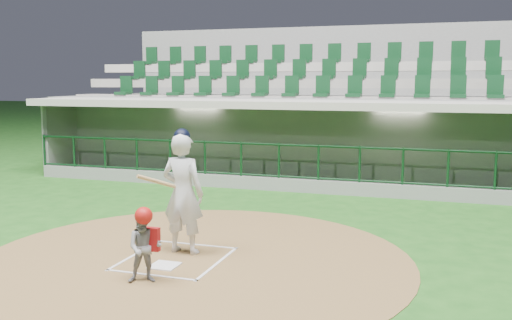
{
  "coord_description": "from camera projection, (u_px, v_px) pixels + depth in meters",
  "views": [
    {
      "loc": [
        4.1,
        -8.55,
        2.94
      ],
      "look_at": [
        0.45,
        2.6,
        1.3
      ],
      "focal_mm": 40.0,
      "sensor_mm": 36.0,
      "label": 1
    }
  ],
  "objects": [
    {
      "name": "dugout_structure",
      "position": [
        297.0,
        148.0,
        16.93
      ],
      "size": [
        16.4,
        3.7,
        3.0
      ],
      "color": "slate",
      "rests_on": "ground"
    },
    {
      "name": "home_plate",
      "position": [
        164.0,
        266.0,
        9.05
      ],
      "size": [
        0.43,
        0.43,
        0.02
      ],
      "primitive_type": "cube",
      "color": "silver",
      "rests_on": "dirt_circle"
    },
    {
      "name": "catcher",
      "position": [
        145.0,
        245.0,
        8.28
      ],
      "size": [
        0.62,
        0.57,
        1.12
      ],
      "color": "gray",
      "rests_on": "dirt_circle"
    },
    {
      "name": "dirt_circle",
      "position": [
        195.0,
        259.0,
        9.43
      ],
      "size": [
        7.2,
        7.2,
        0.01
      ],
      "primitive_type": "cylinder",
      "color": "brown",
      "rests_on": "ground"
    },
    {
      "name": "ground",
      "position": [
        183.0,
        254.0,
        9.71
      ],
      "size": [
        120.0,
        120.0,
        0.0
      ],
      "primitive_type": "plane",
      "color": "#194C15",
      "rests_on": "ground"
    },
    {
      "name": "seating_deck",
      "position": [
        318.0,
        125.0,
        19.78
      ],
      "size": [
        17.0,
        6.72,
        5.15
      ],
      "color": "gray",
      "rests_on": "ground"
    },
    {
      "name": "batter",
      "position": [
        183.0,
        192.0,
        9.64
      ],
      "size": [
        0.93,
        0.91,
        2.14
      ],
      "color": "silver",
      "rests_on": "dirt_circle"
    },
    {
      "name": "batter_box_chalk",
      "position": [
        176.0,
        258.0,
        9.43
      ],
      "size": [
        1.55,
        1.8,
        0.01
      ],
      "color": "silver",
      "rests_on": "ground"
    }
  ]
}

